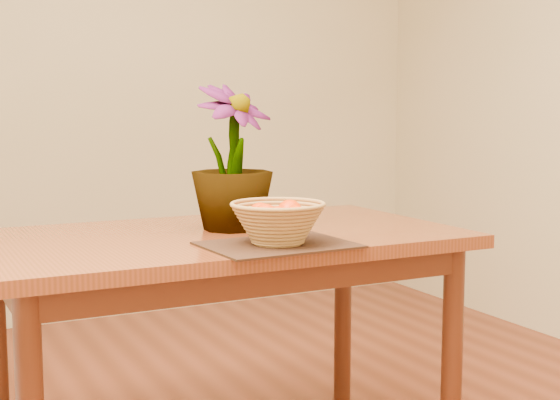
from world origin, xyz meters
name	(u,v)px	position (x,y,z in m)	size (l,w,h in m)	color
wall_back	(76,63)	(0.00, 2.25, 1.35)	(4.00, 0.02, 2.70)	beige
table	(223,261)	(0.00, 0.30, 0.66)	(1.40, 0.80, 0.75)	brown
placemat	(278,245)	(0.05, 0.02, 0.75)	(0.39, 0.29, 0.01)	#321A12
wicker_basket	(278,225)	(0.05, 0.02, 0.81)	(0.26, 0.26, 0.11)	tan
orange_pile	(278,215)	(0.05, 0.02, 0.83)	(0.17, 0.17, 0.07)	#FA3104
potted_plant	(232,157)	(0.05, 0.34, 0.97)	(0.25, 0.25, 0.45)	#1F4F16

